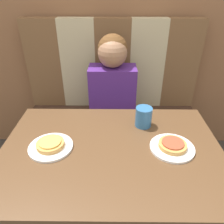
{
  "coord_description": "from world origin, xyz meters",
  "views": [
    {
      "loc": [
        0.01,
        -0.81,
        1.42
      ],
      "look_at": [
        0.0,
        0.34,
        0.72
      ],
      "focal_mm": 35.0,
      "sensor_mm": 36.0,
      "label": 1
    }
  ],
  "objects_px": {
    "person": "(112,78)",
    "pizza_left": "(51,143)",
    "plate_left": "(51,146)",
    "pizza_right": "(172,144)",
    "drinking_cup": "(144,117)",
    "plate_right": "(172,147)"
  },
  "relations": [
    {
      "from": "drinking_cup",
      "to": "pizza_left",
      "type": "bearing_deg",
      "value": -157.45
    },
    {
      "from": "person",
      "to": "pizza_left",
      "type": "relative_size",
      "value": 4.85
    },
    {
      "from": "person",
      "to": "plate_right",
      "type": "distance_m",
      "value": 0.74
    },
    {
      "from": "person",
      "to": "pizza_left",
      "type": "height_order",
      "value": "person"
    },
    {
      "from": "plate_right",
      "to": "pizza_right",
      "type": "relative_size",
      "value": 1.59
    },
    {
      "from": "person",
      "to": "plate_right",
      "type": "relative_size",
      "value": 3.04
    },
    {
      "from": "person",
      "to": "plate_left",
      "type": "relative_size",
      "value": 3.04
    },
    {
      "from": "drinking_cup",
      "to": "pizza_right",
      "type": "bearing_deg",
      "value": -58.62
    },
    {
      "from": "plate_right",
      "to": "plate_left",
      "type": "bearing_deg",
      "value": 180.0
    },
    {
      "from": "plate_right",
      "to": "drinking_cup",
      "type": "relative_size",
      "value": 1.91
    },
    {
      "from": "person",
      "to": "drinking_cup",
      "type": "bearing_deg",
      "value": -70.35
    },
    {
      "from": "plate_left",
      "to": "pizza_left",
      "type": "bearing_deg",
      "value": 0.0
    },
    {
      "from": "person",
      "to": "plate_left",
      "type": "bearing_deg",
      "value": -113.21
    },
    {
      "from": "person",
      "to": "plate_left",
      "type": "height_order",
      "value": "person"
    },
    {
      "from": "drinking_cup",
      "to": "plate_left",
      "type": "bearing_deg",
      "value": -157.45
    },
    {
      "from": "person",
      "to": "pizza_right",
      "type": "distance_m",
      "value": 0.74
    },
    {
      "from": "plate_left",
      "to": "plate_right",
      "type": "distance_m",
      "value": 0.58
    },
    {
      "from": "plate_left",
      "to": "plate_right",
      "type": "relative_size",
      "value": 1.0
    },
    {
      "from": "person",
      "to": "pizza_right",
      "type": "relative_size",
      "value": 4.85
    },
    {
      "from": "pizza_right",
      "to": "drinking_cup",
      "type": "bearing_deg",
      "value": 121.38
    },
    {
      "from": "pizza_right",
      "to": "plate_right",
      "type": "bearing_deg",
      "value": 0.0
    },
    {
      "from": "pizza_left",
      "to": "pizza_right",
      "type": "xyz_separation_m",
      "value": [
        0.58,
        0.0,
        0.0
      ]
    }
  ]
}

